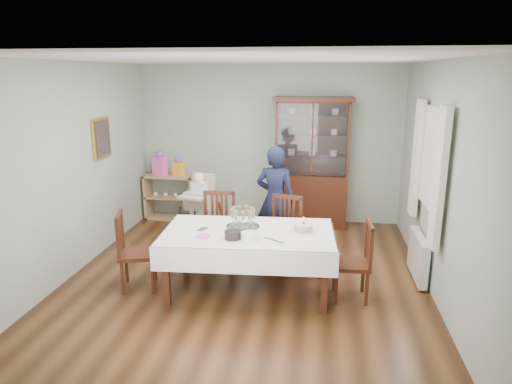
% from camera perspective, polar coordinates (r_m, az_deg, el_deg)
% --- Properties ---
extents(floor, '(5.00, 5.00, 0.00)m').
position_cam_1_polar(floor, '(5.96, -1.23, -10.68)').
color(floor, '#593319').
rests_on(floor, ground).
extents(room_shell, '(5.00, 5.00, 5.00)m').
position_cam_1_polar(room_shell, '(5.97, -0.49, 6.52)').
color(room_shell, '#9EAA99').
rests_on(room_shell, floor).
extents(dining_table, '(2.06, 1.26, 0.76)m').
position_cam_1_polar(dining_table, '(5.47, -0.96, -8.64)').
color(dining_table, '#442111').
rests_on(dining_table, floor).
extents(china_cabinet, '(1.30, 0.48, 2.18)m').
position_cam_1_polar(china_cabinet, '(7.70, 7.00, 3.88)').
color(china_cabinet, '#442111').
rests_on(china_cabinet, floor).
extents(sideboard, '(0.90, 0.38, 0.80)m').
position_cam_1_polar(sideboard, '(8.32, -10.64, -0.57)').
color(sideboard, tan).
rests_on(sideboard, floor).
extents(picture_frame, '(0.04, 0.48, 0.58)m').
position_cam_1_polar(picture_frame, '(6.91, -18.77, 6.41)').
color(picture_frame, gold).
rests_on(picture_frame, room_shell).
extents(window, '(0.04, 1.02, 1.22)m').
position_cam_1_polar(window, '(5.85, 21.23, 3.83)').
color(window, white).
rests_on(window, room_shell).
extents(curtain_left, '(0.07, 0.30, 1.55)m').
position_cam_1_polar(curtain_left, '(5.27, 21.94, 1.53)').
color(curtain_left, silver).
rests_on(curtain_left, room_shell).
extents(curtain_right, '(0.07, 0.30, 1.55)m').
position_cam_1_polar(curtain_right, '(6.45, 19.44, 4.01)').
color(curtain_right, silver).
rests_on(curtain_right, room_shell).
extents(radiator, '(0.10, 0.80, 0.55)m').
position_cam_1_polar(radiator, '(6.18, 19.61, -7.59)').
color(radiator, white).
rests_on(radiator, floor).
extents(chair_far_left, '(0.49, 0.49, 1.00)m').
position_cam_1_polar(chair_far_left, '(6.24, -4.71, -6.55)').
color(chair_far_left, '#442111').
rests_on(chair_far_left, floor).
extents(chair_far_right, '(0.52, 0.52, 0.97)m').
position_cam_1_polar(chair_far_right, '(6.12, 3.36, -7.03)').
color(chair_far_right, '#442111').
rests_on(chair_far_right, floor).
extents(chair_end_left, '(0.53, 0.53, 0.95)m').
position_cam_1_polar(chair_end_left, '(5.79, -14.61, -8.89)').
color(chair_end_left, '#442111').
rests_on(chair_end_left, floor).
extents(chair_end_right, '(0.43, 0.43, 0.92)m').
position_cam_1_polar(chair_end_right, '(5.47, 11.89, -10.23)').
color(chair_end_right, '#442111').
rests_on(chair_end_right, floor).
extents(woman, '(0.64, 0.49, 1.57)m').
position_cam_1_polar(woman, '(6.56, 2.45, -0.97)').
color(woman, black).
rests_on(woman, floor).
extents(high_chair, '(0.62, 0.62, 1.13)m').
position_cam_1_polar(high_chair, '(6.90, -6.97, -3.23)').
color(high_chair, black).
rests_on(high_chair, floor).
extents(champagne_tray, '(0.40, 0.40, 0.24)m').
position_cam_1_polar(champagne_tray, '(5.44, -1.66, -3.68)').
color(champagne_tray, silver).
rests_on(champagne_tray, dining_table).
extents(birthday_cake, '(0.26, 0.26, 0.18)m').
position_cam_1_polar(birthday_cake, '(5.34, 5.96, -4.48)').
color(birthday_cake, white).
rests_on(birthday_cake, dining_table).
extents(plate_stack_dark, '(0.19, 0.19, 0.09)m').
position_cam_1_polar(plate_stack_dark, '(5.10, -2.93, -5.38)').
color(plate_stack_dark, black).
rests_on(plate_stack_dark, dining_table).
extents(plate_stack_white, '(0.20, 0.20, 0.08)m').
position_cam_1_polar(plate_stack_white, '(5.06, -0.69, -5.55)').
color(plate_stack_white, white).
rests_on(plate_stack_white, dining_table).
extents(napkin_stack, '(0.15, 0.15, 0.02)m').
position_cam_1_polar(napkin_stack, '(5.19, -6.68, -5.51)').
color(napkin_stack, '#FC5CCA').
rests_on(napkin_stack, dining_table).
extents(cutlery, '(0.14, 0.17, 0.01)m').
position_cam_1_polar(cutlery, '(5.44, -7.03, -4.60)').
color(cutlery, silver).
rests_on(cutlery, dining_table).
extents(cake_knife, '(0.25, 0.18, 0.01)m').
position_cam_1_polar(cake_knife, '(5.05, 2.19, -6.04)').
color(cake_knife, silver).
rests_on(cake_knife, dining_table).
extents(gift_bag_pink, '(0.27, 0.22, 0.44)m').
position_cam_1_polar(gift_bag_pink, '(8.22, -11.94, 3.43)').
color(gift_bag_pink, '#FC5CCA').
rests_on(gift_bag_pink, sideboard).
extents(gift_bag_orange, '(0.22, 0.18, 0.34)m').
position_cam_1_polar(gift_bag_orange, '(8.12, -9.69, 3.11)').
color(gift_bag_orange, '#FEA428').
rests_on(gift_bag_orange, sideboard).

